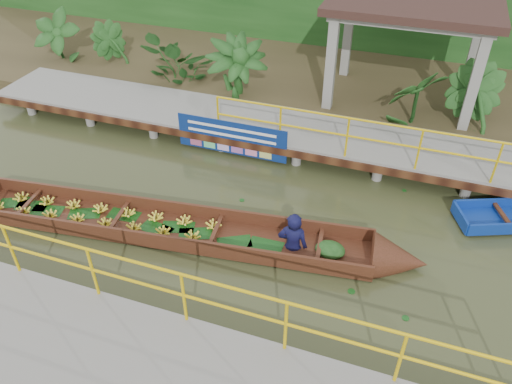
% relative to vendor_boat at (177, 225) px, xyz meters
% --- Properties ---
extents(ground, '(80.00, 80.00, 0.00)m').
position_rel_vendor_boat_xyz_m(ground, '(0.61, 0.64, -0.22)').
color(ground, '#30351A').
rests_on(ground, ground).
extents(land_strip, '(30.00, 8.00, 0.45)m').
position_rel_vendor_boat_xyz_m(land_strip, '(0.61, 8.14, 0.00)').
color(land_strip, '#362E1B').
rests_on(land_strip, ground).
extents(far_dock, '(16.00, 2.06, 1.66)m').
position_rel_vendor_boat_xyz_m(far_dock, '(0.63, 4.07, 0.26)').
color(far_dock, gray).
rests_on(far_dock, ground).
extents(pavilion, '(4.40, 3.00, 3.00)m').
position_rel_vendor_boat_xyz_m(pavilion, '(3.61, 6.94, 2.60)').
color(pavilion, gray).
rests_on(pavilion, ground).
extents(vendor_boat, '(10.51, 2.30, 2.12)m').
position_rel_vendor_boat_xyz_m(vendor_boat, '(0.00, 0.00, 0.00)').
color(vendor_boat, '#3A1F10').
rests_on(vendor_boat, ground).
extents(blue_banner, '(2.88, 0.04, 0.90)m').
position_rel_vendor_boat_xyz_m(blue_banner, '(-0.02, 3.12, 0.34)').
color(blue_banner, navy).
rests_on(blue_banner, ground).
extents(tropical_plants, '(14.07, 1.07, 1.34)m').
position_rel_vendor_boat_xyz_m(tropical_plants, '(-1.14, 5.94, 0.90)').
color(tropical_plants, '#153C13').
rests_on(tropical_plants, ground).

